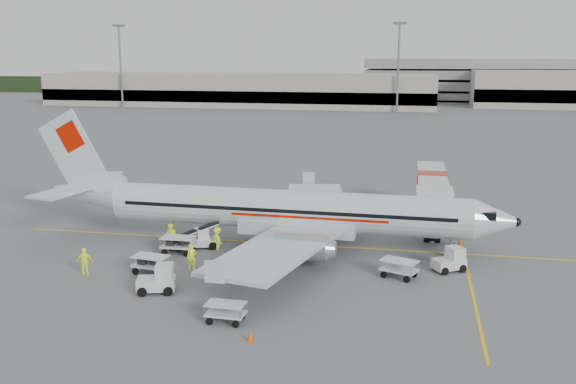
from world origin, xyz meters
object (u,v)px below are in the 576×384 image
at_px(tug_fore, 449,259).
at_px(tug_aft, 196,238).
at_px(belt_loader, 196,232).
at_px(jet_bridge, 431,198).
at_px(tug_mid, 156,279).
at_px(aircraft, 287,183).

bearing_deg(tug_fore, tug_aft, 141.81).
height_order(belt_loader, tug_aft, belt_loader).
distance_m(jet_bridge, tug_mid, 27.28).
bearing_deg(belt_loader, tug_aft, -121.71).
relative_size(tug_mid, tug_aft, 1.20).
relative_size(jet_bridge, tug_fore, 7.92).
xyz_separation_m(jet_bridge, tug_mid, (-17.37, -21.00, -1.35)).
height_order(belt_loader, tug_mid, belt_loader).
distance_m(tug_fore, tug_aft, 19.20).
relative_size(aircraft, tug_aft, 18.66).
xyz_separation_m(tug_mid, tug_aft, (-0.70, 9.57, -0.15)).
relative_size(jet_bridge, tug_mid, 7.27).
height_order(tug_fore, tug_aft, tug_fore).
distance_m(tug_mid, tug_aft, 9.60).
height_order(aircraft, tug_fore, aircraft).
relative_size(aircraft, tug_mid, 15.55).
xyz_separation_m(belt_loader, tug_fore, (19.10, -1.80, -0.45)).
bearing_deg(tug_mid, tug_fore, 7.24).
xyz_separation_m(jet_bridge, tug_aft, (-18.06, -11.43, -1.50)).
xyz_separation_m(jet_bridge, belt_loader, (-18.04, -11.36, -0.97)).
bearing_deg(tug_fore, jet_bridge, 61.57).
relative_size(jet_bridge, tug_aft, 8.72).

